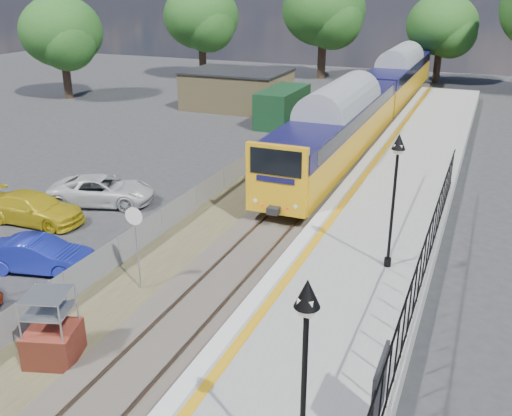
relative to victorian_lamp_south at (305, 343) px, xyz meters
The scene contains 16 objects.
ground 8.05m from the victorian_lamp_south, 143.97° to the left, with size 120.00×120.00×0.00m, color #2D2D30.
track_bed 15.50m from the victorian_lamp_south, 113.60° to the left, with size 5.90×80.00×0.29m.
platform 12.67m from the victorian_lamp_south, 96.18° to the left, with size 5.00×70.00×0.90m, color gray.
platform_edge 12.92m from the victorian_lamp_south, 105.65° to the left, with size 0.90×70.00×0.01m.
victorian_lamp_south is the anchor object (origin of this frame).
victorian_lamp_north 10.00m from the victorian_lamp_south, 91.15° to the left, with size 0.44×0.44×4.60m.
palisade_fence 6.79m from the victorian_lamp_south, 80.47° to the left, with size 0.12×26.00×2.00m.
wire_fence 19.07m from the victorian_lamp_south, 121.23° to the left, with size 0.06×52.00×1.20m.
outbuilding 38.94m from the victorian_lamp_south, 114.99° to the left, with size 10.80×10.10×3.12m.
tree_line 46.24m from the victorian_lamp_south, 95.09° to the left, with size 56.80×43.80×11.88m.
train 34.22m from the victorian_lamp_south, 99.26° to the left, with size 2.82×40.83×3.51m.
brick_plinth 8.99m from the victorian_lamp_south, 162.86° to the left, with size 1.67×1.67×2.16m.
speed_sign 10.68m from the victorian_lamp_south, 139.94° to the left, with size 0.62×0.13×3.06m.
car_blue 14.26m from the victorian_lamp_south, 151.75° to the left, with size 1.35×3.88×1.28m, color #1A26A1.
car_yellow 18.89m from the victorian_lamp_south, 147.28° to the left, with size 1.87×4.59×1.33m, color gold.
car_white 19.64m from the victorian_lamp_south, 137.47° to the left, with size 2.26×4.90×1.36m, color silver.
Camera 1 is at (7.79, -11.67, 9.87)m, focal length 40.00 mm.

